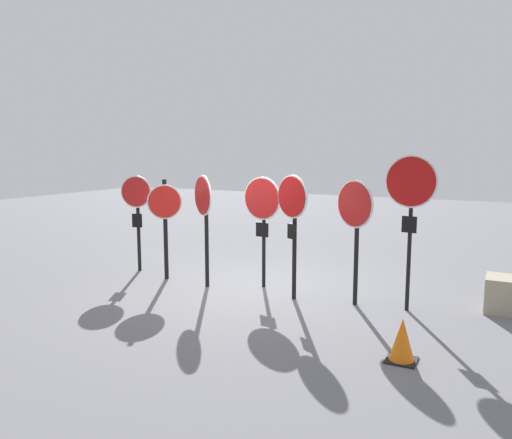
{
  "coord_description": "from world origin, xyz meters",
  "views": [
    {
      "loc": [
        4.24,
        -8.2,
        2.63
      ],
      "look_at": [
        0.07,
        0.0,
        1.35
      ],
      "focal_mm": 35.0,
      "sensor_mm": 36.0,
      "label": 1
    }
  ],
  "objects_px": {
    "stop_sign_4": "(293,212)",
    "stop_sign_5": "(355,216)",
    "stop_sign_2": "(204,208)",
    "stop_sign_3": "(262,208)",
    "storage_crate": "(511,295)",
    "traffic_cone_0": "(402,340)",
    "stop_sign_0": "(137,204)",
    "stop_sign_6": "(411,196)",
    "stop_sign_1": "(165,213)"
  },
  "relations": [
    {
      "from": "stop_sign_0",
      "to": "stop_sign_2",
      "type": "distance_m",
      "value": 2.04
    },
    {
      "from": "stop_sign_3",
      "to": "stop_sign_4",
      "type": "bearing_deg",
      "value": -21.62
    },
    {
      "from": "stop_sign_6",
      "to": "traffic_cone_0",
      "type": "bearing_deg",
      "value": -73.75
    },
    {
      "from": "stop_sign_4",
      "to": "stop_sign_5",
      "type": "bearing_deg",
      "value": 35.22
    },
    {
      "from": "traffic_cone_0",
      "to": "storage_crate",
      "type": "relative_size",
      "value": 0.72
    },
    {
      "from": "stop_sign_1",
      "to": "traffic_cone_0",
      "type": "xyz_separation_m",
      "value": [
        5.09,
        -1.91,
        -1.09
      ]
    },
    {
      "from": "storage_crate",
      "to": "stop_sign_0",
      "type": "bearing_deg",
      "value": -175.85
    },
    {
      "from": "stop_sign_0",
      "to": "stop_sign_1",
      "type": "bearing_deg",
      "value": -34.0
    },
    {
      "from": "stop_sign_0",
      "to": "stop_sign_4",
      "type": "relative_size",
      "value": 0.95
    },
    {
      "from": "stop_sign_0",
      "to": "stop_sign_4",
      "type": "height_order",
      "value": "stop_sign_4"
    },
    {
      "from": "stop_sign_6",
      "to": "traffic_cone_0",
      "type": "relative_size",
      "value": 4.6
    },
    {
      "from": "stop_sign_4",
      "to": "stop_sign_5",
      "type": "distance_m",
      "value": 1.07
    },
    {
      "from": "stop_sign_1",
      "to": "traffic_cone_0",
      "type": "relative_size",
      "value": 3.69
    },
    {
      "from": "stop_sign_0",
      "to": "stop_sign_5",
      "type": "relative_size",
      "value": 0.98
    },
    {
      "from": "stop_sign_0",
      "to": "stop_sign_5",
      "type": "height_order",
      "value": "stop_sign_5"
    },
    {
      "from": "stop_sign_3",
      "to": "stop_sign_0",
      "type": "bearing_deg",
      "value": -171.15
    },
    {
      "from": "stop_sign_5",
      "to": "storage_crate",
      "type": "relative_size",
      "value": 2.76
    },
    {
      "from": "traffic_cone_0",
      "to": "storage_crate",
      "type": "bearing_deg",
      "value": 66.11
    },
    {
      "from": "stop_sign_5",
      "to": "stop_sign_6",
      "type": "bearing_deg",
      "value": 34.97
    },
    {
      "from": "stop_sign_2",
      "to": "stop_sign_6",
      "type": "relative_size",
      "value": 0.85
    },
    {
      "from": "stop_sign_6",
      "to": "storage_crate",
      "type": "bearing_deg",
      "value": 31.45
    },
    {
      "from": "stop_sign_1",
      "to": "stop_sign_5",
      "type": "relative_size",
      "value": 0.96
    },
    {
      "from": "traffic_cone_0",
      "to": "storage_crate",
      "type": "height_order",
      "value": "storage_crate"
    },
    {
      "from": "storage_crate",
      "to": "traffic_cone_0",
      "type": "bearing_deg",
      "value": -113.89
    },
    {
      "from": "stop_sign_6",
      "to": "storage_crate",
      "type": "xyz_separation_m",
      "value": [
        1.53,
        0.69,
        -1.61
      ]
    },
    {
      "from": "stop_sign_3",
      "to": "storage_crate",
      "type": "bearing_deg",
      "value": 14.35
    },
    {
      "from": "stop_sign_1",
      "to": "stop_sign_6",
      "type": "height_order",
      "value": "stop_sign_6"
    },
    {
      "from": "stop_sign_2",
      "to": "traffic_cone_0",
      "type": "bearing_deg",
      "value": 11.15
    },
    {
      "from": "stop_sign_5",
      "to": "storage_crate",
      "type": "bearing_deg",
      "value": 47.04
    },
    {
      "from": "stop_sign_0",
      "to": "stop_sign_1",
      "type": "distance_m",
      "value": 1.02
    },
    {
      "from": "stop_sign_3",
      "to": "stop_sign_5",
      "type": "bearing_deg",
      "value": -1.05
    },
    {
      "from": "stop_sign_3",
      "to": "traffic_cone_0",
      "type": "xyz_separation_m",
      "value": [
        3.06,
        -2.25,
        -1.26
      ]
    },
    {
      "from": "traffic_cone_0",
      "to": "stop_sign_0",
      "type": "bearing_deg",
      "value": 159.99
    },
    {
      "from": "stop_sign_1",
      "to": "traffic_cone_0",
      "type": "bearing_deg",
      "value": -53.76
    },
    {
      "from": "stop_sign_1",
      "to": "stop_sign_3",
      "type": "xyz_separation_m",
      "value": [
        2.02,
        0.35,
        0.17
      ]
    },
    {
      "from": "stop_sign_3",
      "to": "storage_crate",
      "type": "relative_size",
      "value": 2.75
    },
    {
      "from": "storage_crate",
      "to": "stop_sign_2",
      "type": "bearing_deg",
      "value": -169.77
    },
    {
      "from": "stop_sign_0",
      "to": "stop_sign_4",
      "type": "xyz_separation_m",
      "value": [
        3.81,
        -0.42,
        0.1
      ]
    },
    {
      "from": "stop_sign_2",
      "to": "stop_sign_6",
      "type": "bearing_deg",
      "value": 38.83
    },
    {
      "from": "stop_sign_0",
      "to": "stop_sign_6",
      "type": "height_order",
      "value": "stop_sign_6"
    },
    {
      "from": "stop_sign_1",
      "to": "stop_sign_5",
      "type": "bearing_deg",
      "value": -32.47
    },
    {
      "from": "stop_sign_4",
      "to": "stop_sign_0",
      "type": "bearing_deg",
      "value": -159.91
    },
    {
      "from": "stop_sign_6",
      "to": "stop_sign_4",
      "type": "bearing_deg",
      "value": -165.17
    },
    {
      "from": "stop_sign_4",
      "to": "storage_crate",
      "type": "xyz_separation_m",
      "value": [
        3.46,
        0.94,
        -1.28
      ]
    },
    {
      "from": "stop_sign_6",
      "to": "storage_crate",
      "type": "distance_m",
      "value": 2.33
    },
    {
      "from": "stop_sign_2",
      "to": "traffic_cone_0",
      "type": "relative_size",
      "value": 3.89
    },
    {
      "from": "stop_sign_2",
      "to": "stop_sign_5",
      "type": "distance_m",
      "value": 2.89
    },
    {
      "from": "stop_sign_2",
      "to": "stop_sign_3",
      "type": "xyz_separation_m",
      "value": [
        1.01,
        0.47,
        -0.01
      ]
    },
    {
      "from": "stop_sign_2",
      "to": "storage_crate",
      "type": "relative_size",
      "value": 2.79
    },
    {
      "from": "stop_sign_0",
      "to": "traffic_cone_0",
      "type": "bearing_deg",
      "value": -36.95
    }
  ]
}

